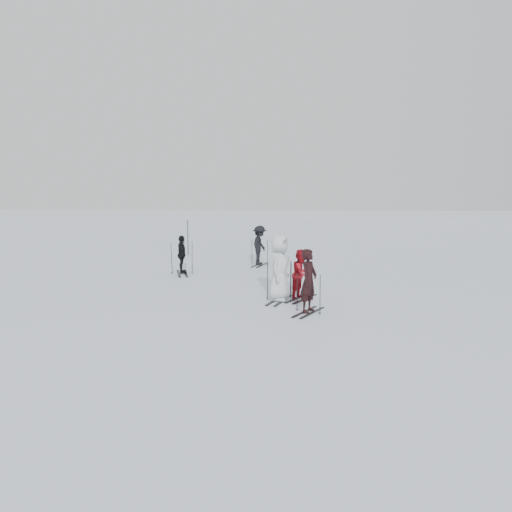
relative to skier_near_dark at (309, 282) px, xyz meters
The scene contains 12 objects.
ground 3.70m from the skier_near_dark, 117.14° to the left, with size 120.00×120.00×0.00m, color silver.
skier_near_dark is the anchor object (origin of this frame).
skier_red 1.72m from the skier_near_dark, 94.13° to the left, with size 0.74×0.58×1.52m, color maroon.
skier_grey 1.66m from the skier_near_dark, 119.11° to the left, with size 0.98×0.64×2.01m, color silver.
skier_uphill_left 7.70m from the skier_near_dark, 127.63° to the left, with size 0.89×0.37×1.52m, color black.
skier_uphill_far 8.67m from the skier_near_dark, 101.14° to the left, with size 1.13×0.65×1.74m, color black.
skis_near_dark 0.31m from the skier_near_dark, ahead, with size 0.82×1.54×1.13m, color black, non-canonical shape.
skis_red 1.74m from the skier_near_dark, 94.13° to the left, with size 0.88×1.67×1.22m, color black, non-canonical shape.
skis_grey 1.68m from the skier_near_dark, 119.11° to the left, with size 0.89×1.69×1.23m, color black, non-canonical shape.
skis_uphill_left 7.71m from the skier_near_dark, 127.63° to the left, with size 0.97×1.83×1.33m, color black, non-canonical shape.
skis_uphill_far 8.68m from the skier_near_dark, 101.14° to the left, with size 0.87×1.64×1.20m, color black, non-canonical shape.
piste_marker 13.08m from the skier_near_dark, 114.91° to the left, with size 0.04×0.04×1.79m, color black.
Camera 1 is at (0.81, -16.71, 3.42)m, focal length 35.00 mm.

